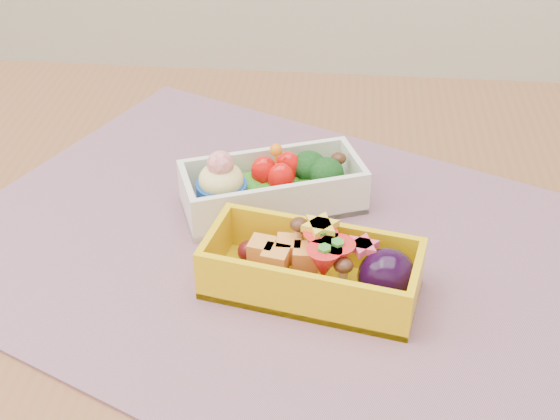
# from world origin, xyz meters

# --- Properties ---
(table) EXTENTS (1.20, 0.80, 0.75)m
(table) POSITION_xyz_m (0.00, 0.00, 0.65)
(table) COLOR brown
(table) RESTS_ON ground
(placemat) EXTENTS (0.71, 0.65, 0.00)m
(placemat) POSITION_xyz_m (-0.00, 0.01, 0.75)
(placemat) COLOR #90636F
(placemat) RESTS_ON table
(bento_white) EXTENTS (0.19, 0.14, 0.07)m
(bento_white) POSITION_xyz_m (-0.01, 0.07, 0.78)
(bento_white) COLOR silver
(bento_white) RESTS_ON placemat
(bento_yellow) EXTENTS (0.19, 0.11, 0.06)m
(bento_yellow) POSITION_xyz_m (0.04, -0.05, 0.78)
(bento_yellow) COLOR #E7B90B
(bento_yellow) RESTS_ON placemat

